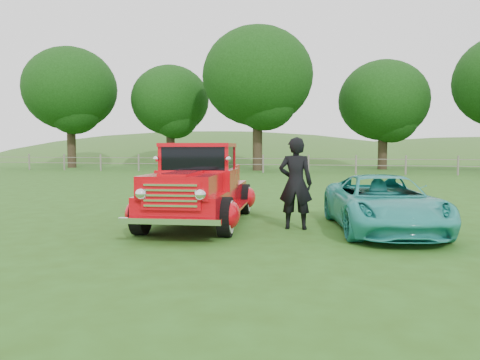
% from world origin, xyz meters
% --- Properties ---
extents(ground, '(140.00, 140.00, 0.00)m').
position_xyz_m(ground, '(0.00, 0.00, 0.00)').
color(ground, '#2B5015').
rests_on(ground, ground).
extents(distant_hills, '(116.00, 60.00, 18.00)m').
position_xyz_m(distant_hills, '(-4.08, 59.46, -4.55)').
color(distant_hills, '#325F23').
rests_on(distant_hills, ground).
extents(fence_line, '(48.00, 0.12, 1.20)m').
position_xyz_m(fence_line, '(0.00, 22.00, 0.60)').
color(fence_line, slate).
rests_on(fence_line, ground).
extents(tree_far_west, '(7.60, 7.60, 9.93)m').
position_xyz_m(tree_far_west, '(-20.00, 26.00, 6.49)').
color(tree_far_west, black).
rests_on(tree_far_west, ground).
extents(tree_mid_west, '(6.40, 6.40, 8.46)m').
position_xyz_m(tree_mid_west, '(-12.00, 28.00, 5.55)').
color(tree_mid_west, black).
rests_on(tree_mid_west, ground).
extents(tree_near_west, '(8.00, 8.00, 10.42)m').
position_xyz_m(tree_near_west, '(-4.00, 25.00, 6.80)').
color(tree_near_west, black).
rests_on(tree_near_west, ground).
extents(tree_near_east, '(6.80, 6.80, 8.33)m').
position_xyz_m(tree_near_east, '(5.00, 29.00, 5.25)').
color(tree_near_east, black).
rests_on(tree_near_east, ground).
extents(red_pickup, '(2.63, 5.14, 1.78)m').
position_xyz_m(red_pickup, '(-0.47, 1.28, 0.80)').
color(red_pickup, black).
rests_on(red_pickup, ground).
extents(teal_sedan, '(2.63, 4.35, 1.13)m').
position_xyz_m(teal_sedan, '(3.44, 1.24, 0.56)').
color(teal_sedan, teal).
rests_on(teal_sedan, ground).
extents(man, '(0.71, 0.49, 1.90)m').
position_xyz_m(man, '(1.70, 1.05, 0.95)').
color(man, black).
rests_on(man, ground).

